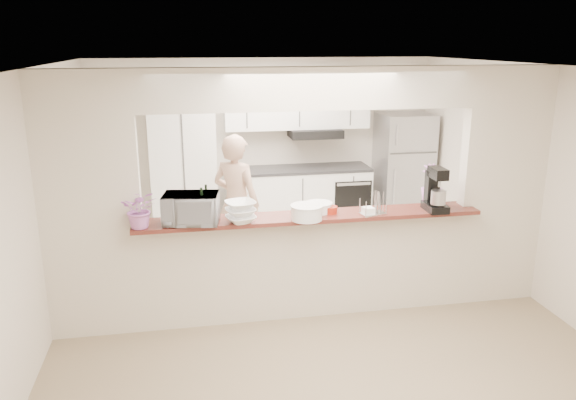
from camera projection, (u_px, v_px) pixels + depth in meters
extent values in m
plane|color=gray|center=(308.00, 313.00, 5.82)|extent=(6.00, 6.00, 0.00)
cube|color=beige|center=(282.00, 258.00, 7.29)|extent=(5.00, 2.90, 0.01)
cube|color=beige|center=(91.00, 209.00, 5.12)|extent=(0.90, 0.15, 2.50)
cube|color=beige|center=(501.00, 188.00, 5.85)|extent=(0.90, 0.15, 2.50)
cube|color=beige|center=(311.00, 89.00, 5.20)|extent=(3.20, 0.15, 0.40)
cube|color=beige|center=(309.00, 266.00, 5.68)|extent=(3.20, 0.15, 1.05)
cube|color=brown|center=(311.00, 217.00, 5.48)|extent=(3.40, 0.38, 0.04)
cube|color=white|center=(184.00, 165.00, 7.87)|extent=(0.90, 0.60, 2.10)
cube|color=white|center=(298.00, 200.00, 8.33)|extent=(2.10, 0.60, 0.90)
cube|color=#2F2F31|center=(298.00, 169.00, 8.20)|extent=(2.10, 0.62, 0.04)
cube|color=white|center=(297.00, 102.00, 8.06)|extent=(2.10, 0.35, 0.75)
cube|color=black|center=(315.00, 133.00, 8.13)|extent=(0.75, 0.45, 0.12)
cube|color=black|center=(353.00, 200.00, 8.16)|extent=(0.55, 0.02, 0.55)
cube|color=#ABAAAF|center=(403.00, 170.00, 8.46)|extent=(0.75, 0.70, 1.70)
imported|color=pink|center=(140.00, 209.00, 5.05)|extent=(0.33, 0.29, 0.35)
cylinder|color=black|center=(202.00, 211.00, 5.16)|extent=(0.07, 0.07, 0.26)
cylinder|color=black|center=(201.00, 192.00, 5.11)|extent=(0.02, 0.02, 0.09)
cylinder|color=black|center=(207.00, 205.00, 5.38)|extent=(0.06, 0.06, 0.24)
cylinder|color=black|center=(206.00, 189.00, 5.34)|extent=(0.02, 0.02, 0.08)
imported|color=#B6B6BB|center=(191.00, 209.00, 5.19)|extent=(0.55, 0.42, 0.28)
imported|color=white|center=(241.00, 212.00, 5.21)|extent=(0.34, 0.34, 0.20)
cylinder|color=white|center=(307.00, 213.00, 5.31)|extent=(0.30, 0.30, 0.13)
cylinder|color=white|center=(307.00, 206.00, 5.30)|extent=(0.31, 0.31, 0.01)
cylinder|color=white|center=(319.00, 208.00, 5.56)|extent=(0.26, 0.26, 0.09)
cylinder|color=white|center=(319.00, 203.00, 5.55)|extent=(0.27, 0.27, 0.01)
cylinder|color=maroon|center=(330.00, 210.00, 5.52)|extent=(0.14, 0.14, 0.07)
cylinder|color=tan|center=(313.00, 208.00, 5.60)|extent=(0.13, 0.13, 0.06)
cube|color=silver|center=(373.00, 214.00, 5.49)|extent=(0.27, 0.19, 0.02)
cube|color=white|center=(373.00, 210.00, 5.48)|extent=(0.12, 0.12, 0.06)
cube|color=black|center=(435.00, 207.00, 5.60)|extent=(0.20, 0.30, 0.07)
cube|color=black|center=(432.00, 186.00, 5.64)|extent=(0.13, 0.11, 0.32)
cube|color=black|center=(438.00, 173.00, 5.49)|extent=(0.13, 0.26, 0.11)
cylinder|color=#B7B7BC|center=(438.00, 197.00, 5.50)|extent=(0.15, 0.15, 0.14)
imported|color=#B769C3|center=(432.00, 185.00, 5.75)|extent=(0.26, 0.26, 0.42)
imported|color=tan|center=(236.00, 204.00, 6.73)|extent=(0.73, 0.69, 1.68)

